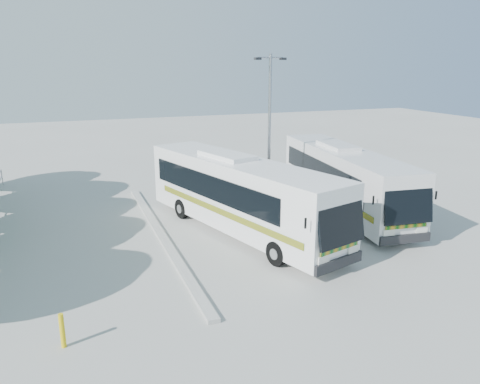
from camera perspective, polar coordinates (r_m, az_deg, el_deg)
name	(u,v)px	position (r m, az deg, el deg)	size (l,w,h in m)	color
ground	(223,245)	(20.48, -2.14, -6.44)	(100.00, 100.00, 0.00)	#AAAAA5
kerb_divider	(161,235)	(21.72, -9.64, -5.13)	(0.40, 16.00, 0.15)	#B2B2AD
coach_main	(240,194)	(21.40, 0.02, -0.20)	(5.73, 12.39, 3.39)	white
coach_adjacent	(344,178)	(25.24, 12.62, 1.68)	(3.74, 11.93, 3.26)	silver
lamppost	(269,125)	(24.90, 3.61, 8.12)	(1.96, 0.64, 8.09)	#989CA1
bollard	(62,331)	(14.30, -20.84, -15.52)	(0.14, 0.14, 1.02)	#DFBB0D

